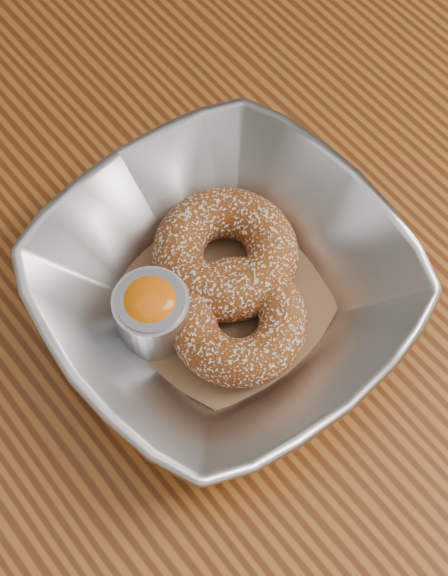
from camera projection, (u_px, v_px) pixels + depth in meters
ground_plane at (223, 507)px, 1.25m from camera, size 4.00×4.00×0.00m
table at (222, 358)px, 0.66m from camera, size 1.20×0.80×0.75m
serving_bowl at (224, 288)px, 0.55m from camera, size 0.24×0.24×0.06m
parchment at (224, 301)px, 0.56m from camera, size 0.19×0.19×0.00m
donut_back at (225, 254)px, 0.56m from camera, size 0.12×0.12×0.04m
donut_front at (238, 321)px, 0.54m from camera, size 0.12×0.12×0.03m
ramekin at (152, 312)px, 0.53m from camera, size 0.05×0.05×0.05m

